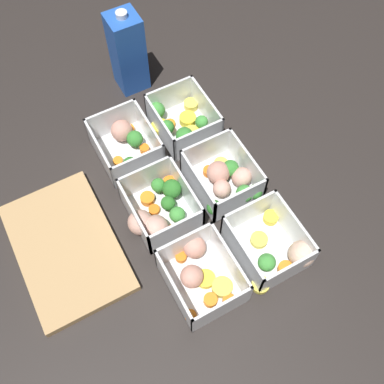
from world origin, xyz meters
name	(u,v)px	position (x,y,z in m)	size (l,w,h in m)	color
ground_plane	(192,198)	(0.00, 0.00, 0.00)	(4.00, 4.00, 0.00)	#282321
container_near_left	(276,248)	(-0.18, -0.08, 0.03)	(0.15, 0.14, 0.07)	white
container_near_center	(227,179)	(-0.01, -0.08, 0.03)	(0.15, 0.13, 0.07)	white
container_near_right	(182,123)	(0.16, -0.06, 0.03)	(0.14, 0.13, 0.07)	white
container_far_left	(200,274)	(-0.16, 0.07, 0.02)	(0.16, 0.12, 0.07)	white
container_far_center	(158,210)	(-0.01, 0.08, 0.03)	(0.14, 0.14, 0.07)	white
container_far_right	(126,143)	(0.17, 0.07, 0.03)	(0.14, 0.12, 0.07)	white
juice_carton	(128,53)	(0.34, -0.03, 0.10)	(0.07, 0.07, 0.20)	blue
cutting_board	(67,247)	(0.02, 0.26, 0.01)	(0.28, 0.18, 0.02)	tan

